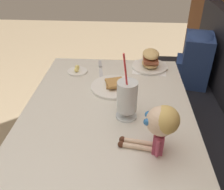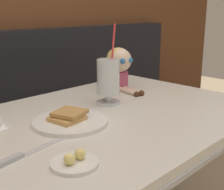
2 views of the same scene
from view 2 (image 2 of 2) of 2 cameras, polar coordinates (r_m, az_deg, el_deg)
The scene contains 7 objects.
booth_bench at distance 1.78m, azimuth -14.73°, elevation -11.12°, with size 2.60×0.48×1.00m.
diner_table at distance 1.24m, azimuth 0.18°, elevation -11.81°, with size 1.11×0.81×0.74m.
toast_plate at distance 1.05m, azimuth -7.66°, elevation -4.63°, with size 0.25×0.25×0.04m.
milkshake_glass at distance 1.24m, azimuth -0.69°, elevation 2.95°, with size 0.10×0.10×0.32m.
butter_saucer at distance 0.79m, azimuth -6.85°, elevation -11.98°, with size 0.12×0.12×0.04m.
butter_knife at distance 0.85m, azimuth -16.49°, elevation -10.62°, with size 0.24×0.05×0.01m.
seated_doll at distance 1.45m, azimuth 1.44°, elevation 5.93°, with size 0.13×0.23×0.20m.
Camera 2 is at (-0.79, -0.59, 1.11)m, focal length 50.11 mm.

